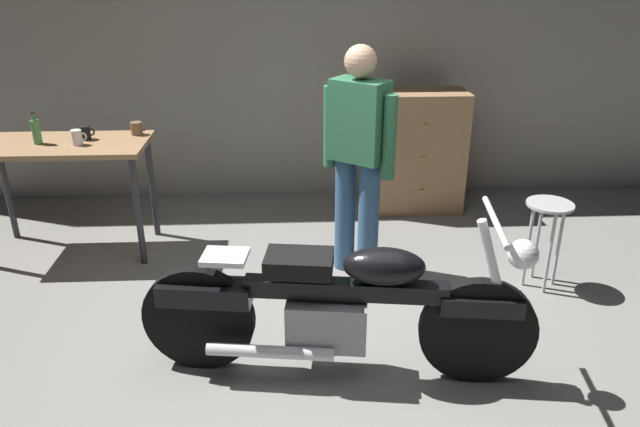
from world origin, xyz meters
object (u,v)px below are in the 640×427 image
shop_stool (547,222)px  mug_black_matte (85,133)px  mug_brown_stoneware (137,128)px  bottle (36,131)px  mug_white_ceramic (77,137)px  motorcycle (339,305)px  wooden_dresser (419,151)px  person_standing (358,154)px

shop_stool → mug_black_matte: size_ratio=5.21×
mug_brown_stoneware → mug_black_matte: (-0.37, -0.11, 0.00)m
bottle → mug_white_ceramic: bearing=-8.2°
motorcycle → wooden_dresser: wooden_dresser is taller
motorcycle → mug_white_ceramic: bearing=146.4°
wooden_dresser → mug_white_ceramic: 2.89m
person_standing → wooden_dresser: 1.43m
person_standing → shop_stool: person_standing is taller
person_standing → mug_black_matte: person_standing is taller
wooden_dresser → mug_brown_stoneware: (-2.37, -0.55, 0.40)m
motorcycle → mug_brown_stoneware: size_ratio=17.67×
person_standing → shop_stool: size_ratio=2.61×
shop_stool → wooden_dresser: (-0.61, 1.48, 0.05)m
mug_white_ceramic → bottle: 0.31m
motorcycle → person_standing: bearing=87.0°
person_standing → wooden_dresser: person_standing is taller
wooden_dresser → mug_white_ceramic: bearing=-163.7°
motorcycle → bottle: size_ratio=9.05×
mug_black_matte → shop_stool: bearing=-13.7°
shop_stool → mug_black_matte: mug_black_matte is taller
shop_stool → mug_white_ceramic: (-3.35, 0.67, 0.46)m
mug_brown_stoneware → mug_white_ceramic: 0.46m
mug_brown_stoneware → shop_stool: bearing=-17.4°
mug_white_ceramic → mug_black_matte: mug_white_ceramic is taller
wooden_dresser → bottle: (-3.05, -0.76, 0.45)m
mug_white_ceramic → bottle: bottle is taller
motorcycle → shop_stool: (1.52, 0.92, 0.05)m
mug_brown_stoneware → wooden_dresser: bearing=13.0°
mug_brown_stoneware → mug_black_matte: mug_black_matte is taller
motorcycle → mug_white_ceramic: 2.48m
mug_black_matte → bottle: bearing=-162.9°
bottle → shop_stool: bearing=-11.1°
bottle → wooden_dresser: bearing=14.0°
wooden_dresser → mug_white_ceramic: wooden_dresser is taller
shop_stool → mug_white_ceramic: size_ratio=5.55×
person_standing → shop_stool: 1.40m
motorcycle → bottle: 2.75m
mug_black_matte → mug_brown_stoneware: bearing=17.3°
wooden_dresser → bottle: bearing=-166.0°
wooden_dresser → mug_brown_stoneware: bearing=-167.0°
shop_stool → bottle: bottle is taller
mug_black_matte → bottle: 0.34m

